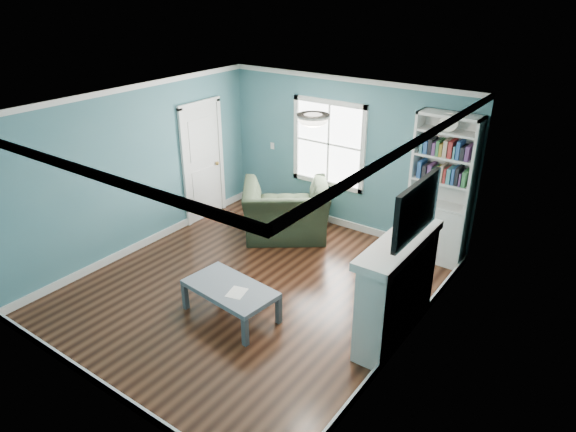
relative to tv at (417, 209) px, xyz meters
The scene contains 13 objects.
floor 2.80m from the tv, behind, with size 5.00×5.00×0.00m, color black.
room_walls 2.21m from the tv, behind, with size 5.00×5.00×5.00m.
trim 2.26m from the tv, behind, with size 4.50×5.00×2.60m.
window 3.40m from the tv, 137.57° to the left, with size 1.40×0.06×1.50m.
bookshelf 2.29m from the tv, 101.57° to the left, with size 0.90×0.35×2.31m.
fireplace 1.10m from the tv, behind, with size 0.44×1.58×1.30m.
tv is the anchor object (origin of this frame).
door 4.63m from the tv, 164.80° to the left, with size 0.12×0.98×2.17m.
ceiling_fixture 1.54m from the tv, behind, with size 0.38×0.38×0.15m.
light_switch 4.38m from the tv, 148.30° to the left, with size 0.08×0.01×0.12m, color white.
recliner 3.29m from the tv, 153.12° to the left, with size 1.39×0.90×1.22m, color #212D1C.
coffee_table 2.57m from the tv, 156.48° to the right, with size 1.26×0.78×0.44m.
paper_sheet 2.43m from the tv, 153.31° to the right, with size 0.21×0.26×0.00m, color white.
Camera 1 is at (4.00, -4.76, 4.01)m, focal length 32.00 mm.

